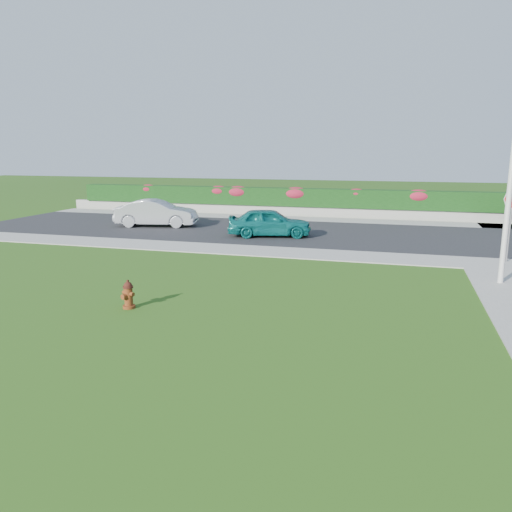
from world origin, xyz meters
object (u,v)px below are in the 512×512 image
(sedan_silver, at_px, (156,213))
(stop_sign, at_px, (512,208))
(utility_pole, at_px, (509,194))
(fire_hydrant, at_px, (128,295))
(sedan_teal, at_px, (270,222))

(sedan_silver, relative_size, stop_sign, 1.60)
(sedan_silver, height_order, stop_sign, stop_sign)
(sedan_silver, height_order, utility_pole, utility_pole)
(stop_sign, bearing_deg, utility_pole, -107.31)
(utility_pole, relative_size, stop_sign, 2.05)
(fire_hydrant, relative_size, stop_sign, 0.28)
(fire_hydrant, distance_m, stop_sign, 13.51)
(sedan_teal, relative_size, sedan_silver, 0.91)
(fire_hydrant, xyz_separation_m, stop_sign, (10.37, 8.51, 1.63))
(sedan_silver, bearing_deg, utility_pole, -128.49)
(fire_hydrant, relative_size, sedan_teal, 0.19)
(fire_hydrant, xyz_separation_m, sedan_silver, (-5.77, 12.92, 0.39))
(stop_sign, bearing_deg, sedan_teal, 158.78)
(sedan_silver, xyz_separation_m, utility_pole, (15.38, -7.70, 1.98))
(utility_pole, distance_m, stop_sign, 3.45)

